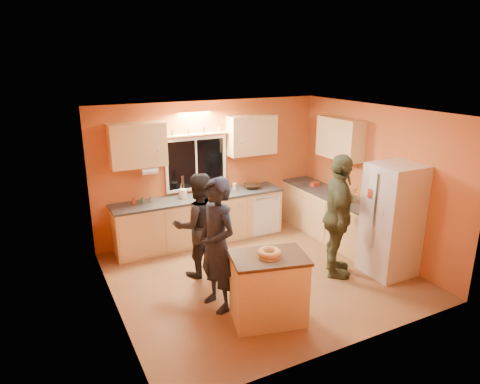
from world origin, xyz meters
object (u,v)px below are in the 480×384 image
refrigerator (392,220)px  person_right (338,217)px  island (268,288)px  person_left (217,245)px  person_center (199,225)px

refrigerator → person_right: 0.87m
island → person_left: person_left is taller
person_left → person_right: (2.06, 0.02, 0.05)m
person_left → person_right: person_right is taller
refrigerator → person_center: 3.04m
person_center → refrigerator: bearing=159.1°
refrigerator → person_center: bearing=154.3°
person_left → person_center: bearing=161.3°
island → person_center: 1.67m
person_left → person_center: size_ratio=1.11×
refrigerator → person_center: (-2.74, 1.31, -0.06)m
person_right → person_center: bearing=96.9°
island → person_center: person_center is taller
person_center → person_right: (1.93, -0.99, 0.15)m
person_left → island: bearing=26.8°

